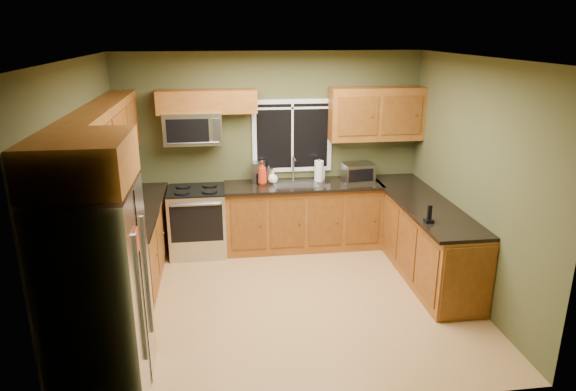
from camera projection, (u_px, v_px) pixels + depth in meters
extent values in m
plane|color=#B3854E|center=(288.00, 300.00, 5.92)|extent=(4.20, 4.20, 0.00)
plane|color=white|center=(288.00, 58.00, 5.08)|extent=(4.20, 4.20, 0.00)
plane|color=#474B29|center=(271.00, 150.00, 7.20)|extent=(4.20, 0.00, 4.20)
plane|color=#474B29|center=(319.00, 259.00, 3.80)|extent=(4.20, 0.00, 4.20)
plane|color=#474B29|center=(84.00, 196.00, 5.24)|extent=(0.00, 3.60, 3.60)
plane|color=#474B29|center=(473.00, 181.00, 5.76)|extent=(0.00, 3.60, 3.60)
cube|color=white|center=(292.00, 136.00, 7.16)|extent=(1.12, 0.03, 1.02)
cube|color=black|center=(292.00, 136.00, 7.15)|extent=(1.00, 0.01, 0.90)
cube|color=white|center=(292.00, 136.00, 7.14)|extent=(0.03, 0.01, 0.90)
cube|color=white|center=(293.00, 108.00, 7.02)|extent=(1.00, 0.01, 0.03)
cube|color=brown|center=(130.00, 255.00, 6.00)|extent=(0.60, 2.65, 0.90)
cube|color=black|center=(128.00, 218.00, 5.86)|extent=(0.65, 2.65, 0.04)
cube|color=brown|center=(303.00, 216.00, 7.24)|extent=(2.17, 0.60, 0.90)
cube|color=black|center=(304.00, 185.00, 7.08)|extent=(2.17, 0.65, 0.04)
cube|color=brown|center=(422.00, 237.00, 6.52)|extent=(0.60, 2.50, 0.90)
cube|color=brown|center=(468.00, 284.00, 5.33)|extent=(0.56, 0.02, 0.82)
cube|color=black|center=(423.00, 202.00, 6.37)|extent=(0.65, 2.50, 0.04)
cube|color=brown|center=(105.00, 137.00, 5.55)|extent=(0.33, 2.65, 0.72)
cube|color=brown|center=(207.00, 101.00, 6.71)|extent=(1.30, 0.33, 0.30)
cube|color=brown|center=(376.00, 114.00, 7.06)|extent=(1.30, 0.33, 0.72)
cube|color=brown|center=(81.00, 161.00, 3.85)|extent=(0.72, 0.90, 0.38)
cube|color=#B7B7BC|center=(98.00, 295.00, 4.20)|extent=(0.72, 0.90, 1.80)
cube|color=slate|center=(140.00, 299.00, 4.04)|extent=(0.03, 0.04, 1.10)
cube|color=slate|center=(147.00, 276.00, 4.42)|extent=(0.03, 0.04, 1.10)
cube|color=black|center=(144.00, 292.00, 4.24)|extent=(0.01, 0.02, 1.78)
cube|color=red|center=(137.00, 241.00, 3.99)|extent=(0.01, 0.14, 0.20)
cube|color=#B7B7BC|center=(198.00, 222.00, 7.04)|extent=(0.76, 0.65, 0.90)
cube|color=black|center=(196.00, 190.00, 6.90)|extent=(0.76, 0.64, 0.03)
cube|color=black|center=(197.00, 224.00, 6.70)|extent=(0.68, 0.02, 0.50)
cylinder|color=slate|center=(195.00, 205.00, 6.59)|extent=(0.64, 0.04, 0.04)
cylinder|color=black|center=(182.00, 192.00, 6.74)|extent=(0.20, 0.20, 0.01)
cylinder|color=black|center=(209.00, 191.00, 6.78)|extent=(0.20, 0.20, 0.01)
cylinder|color=black|center=(183.00, 186.00, 7.00)|extent=(0.20, 0.20, 0.01)
cylinder|color=black|center=(210.00, 185.00, 7.04)|extent=(0.20, 0.20, 0.01)
cube|color=#B7B7BC|center=(193.00, 128.00, 6.77)|extent=(0.76, 0.38, 0.42)
cube|color=black|center=(188.00, 131.00, 6.58)|extent=(0.54, 0.01, 0.30)
cube|color=slate|center=(217.00, 130.00, 6.62)|extent=(0.10, 0.01, 0.30)
cylinder|color=slate|center=(193.00, 143.00, 6.62)|extent=(0.66, 0.02, 0.02)
cube|color=slate|center=(295.00, 184.00, 7.06)|extent=(0.60, 0.42, 0.02)
cylinder|color=#B7B7BC|center=(293.00, 168.00, 7.20)|extent=(0.03, 0.03, 0.34)
cylinder|color=#B7B7BC|center=(294.00, 159.00, 7.07)|extent=(0.03, 0.18, 0.03)
cube|color=#B7B7BC|center=(358.00, 172.00, 7.15)|extent=(0.44, 0.35, 0.26)
cube|color=black|center=(361.00, 175.00, 7.00)|extent=(0.35, 0.05, 0.18)
cube|color=slate|center=(259.00, 172.00, 7.10)|extent=(0.20, 0.23, 0.29)
cylinder|color=black|center=(260.00, 178.00, 7.05)|extent=(0.12, 0.12, 0.15)
cylinder|color=#B7B7BC|center=(269.00, 175.00, 7.15)|extent=(0.16, 0.16, 0.20)
cone|color=black|center=(269.00, 167.00, 7.11)|extent=(0.11, 0.11, 0.05)
cylinder|color=white|center=(319.00, 171.00, 7.16)|extent=(0.16, 0.16, 0.29)
cylinder|color=slate|center=(319.00, 160.00, 7.12)|extent=(0.03, 0.03, 0.04)
imported|color=red|center=(262.00, 173.00, 7.00)|extent=(0.16, 0.16, 0.33)
imported|color=white|center=(321.00, 172.00, 7.27)|extent=(0.09, 0.10, 0.20)
imported|color=white|center=(273.00, 177.00, 7.08)|extent=(0.18, 0.18, 0.17)
cube|color=black|center=(429.00, 221.00, 5.66)|extent=(0.09, 0.09, 0.04)
cube|color=black|center=(429.00, 212.00, 5.63)|extent=(0.05, 0.03, 0.16)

